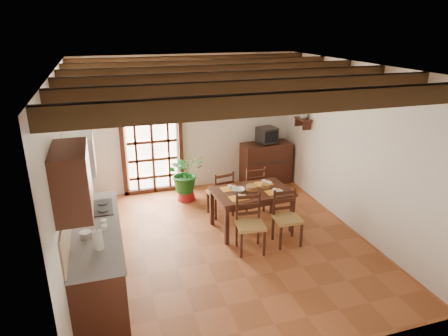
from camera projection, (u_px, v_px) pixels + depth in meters
name	position (u px, v px, depth m)	size (l,w,h in m)	color
ground_plane	(225.00, 243.00, 6.50)	(5.00, 5.00, 0.00)	brown
room_shell	(226.00, 135.00, 5.88)	(4.52, 5.02, 2.81)	silver
ceiling_beams	(226.00, 75.00, 5.57)	(4.50, 4.34, 0.20)	black
french_door	(152.00, 138.00, 8.06)	(1.26, 0.11, 2.32)	white
kitchen_counter	(98.00, 257.00, 5.26)	(0.64, 2.25, 1.38)	#351910
upper_cabinet	(72.00, 181.00, 4.12)	(0.35, 0.80, 0.70)	#351910
range_hood	(79.00, 155.00, 5.29)	(0.38, 0.60, 0.54)	white
counter_items	(94.00, 221.00, 5.17)	(0.50, 1.43, 0.25)	black
dining_table	(252.00, 195.00, 6.78)	(1.35, 0.91, 0.70)	#371B11
chair_near_left	(250.00, 234.00, 6.20)	(0.46, 0.44, 0.91)	#AF894A
chair_near_right	(287.00, 227.00, 6.42)	(0.42, 0.41, 0.88)	#AF894A
chair_far_left	(220.00, 201.00, 7.37)	(0.46, 0.45, 0.88)	#AF894A
chair_far_right	(252.00, 196.00, 7.58)	(0.42, 0.40, 0.89)	#AF894A
table_setting	(252.00, 191.00, 6.75)	(0.95, 0.63, 0.09)	orange
table_bowl	(238.00, 190.00, 6.70)	(0.22, 0.22, 0.05)	white
sideboard	(266.00, 163.00, 8.80)	(1.07, 0.48, 0.91)	#351910
crt_tv	(267.00, 135.00, 8.57)	(0.44, 0.42, 0.33)	black
fuse_box	(257.00, 103.00, 8.54)	(0.25, 0.03, 0.32)	white
plant_pot	(186.00, 195.00, 8.05)	(0.38, 0.38, 0.23)	maroon
potted_plant	(186.00, 173.00, 7.89)	(1.87, 1.61, 2.09)	#144C19
wall_shelf	(303.00, 121.00, 8.01)	(0.20, 0.42, 0.20)	#351910
shelf_vase	(304.00, 114.00, 7.96)	(0.15, 0.15, 0.15)	#B2BFB2
shelf_flowers	(304.00, 104.00, 7.89)	(0.14, 0.14, 0.36)	orange
framed_picture	(309.00, 94.00, 7.85)	(0.03, 0.32, 0.32)	brown
pendant_lamp	(252.00, 109.00, 6.36)	(0.36, 0.36, 0.84)	black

